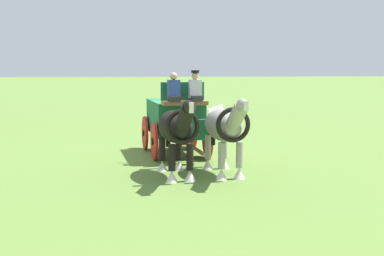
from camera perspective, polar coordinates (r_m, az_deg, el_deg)
name	(u,v)px	position (r m, az deg, el deg)	size (l,w,h in m)	color
ground_plane	(175,154)	(18.18, -1.79, -2.69)	(220.00, 220.00, 0.00)	olive
show_wagon	(176,118)	(17.87, -1.70, 1.00)	(5.67, 2.18, 2.76)	#195B38
draft_horse_near	(225,127)	(14.58, 3.40, 0.07)	(3.10, 1.14, 2.14)	#9E998E
draft_horse_off	(176,129)	(14.28, -1.62, -0.11)	(3.16, 1.13, 2.12)	black
sponsor_banner	(216,119)	(23.98, 2.47, 0.90)	(3.20, 0.06, 1.10)	silver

